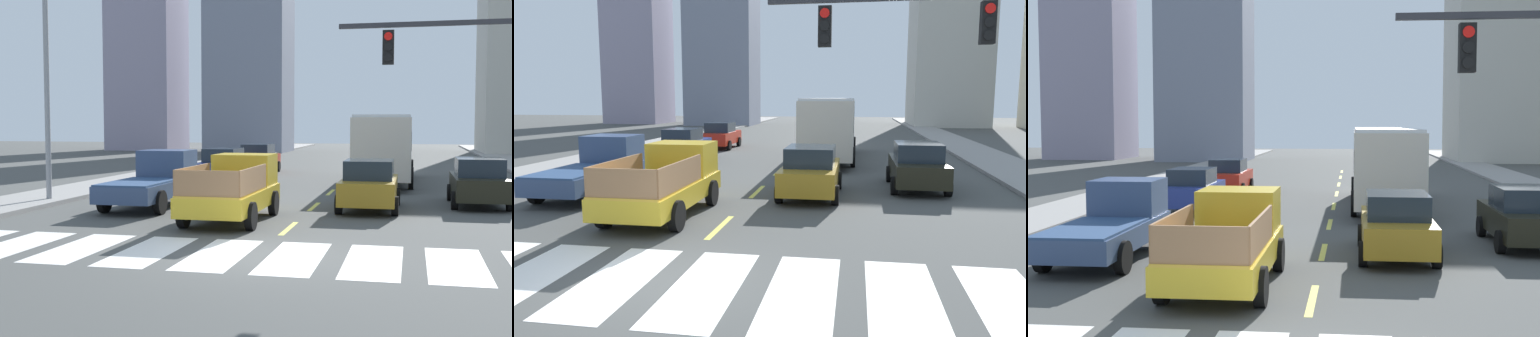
% 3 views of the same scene
% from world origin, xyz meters
% --- Properties ---
extents(ground_plane, '(160.00, 160.00, 0.00)m').
position_xyz_m(ground_plane, '(0.00, 0.00, 0.00)').
color(ground_plane, '#474947').
extents(sidewalk_left, '(3.01, 110.00, 0.15)m').
position_xyz_m(sidewalk_left, '(-10.60, 18.00, 0.07)').
color(sidewalk_left, gray).
rests_on(sidewalk_left, ground).
extents(crosswalk_stripe_1, '(1.22, 3.73, 0.01)m').
position_xyz_m(crosswalk_stripe_1, '(-6.02, 0.00, 0.00)').
color(crosswalk_stripe_1, white).
rests_on(crosswalk_stripe_1, ground).
extents(crosswalk_stripe_2, '(1.22, 3.73, 0.01)m').
position_xyz_m(crosswalk_stripe_2, '(-4.30, 0.00, 0.00)').
color(crosswalk_stripe_2, white).
rests_on(crosswalk_stripe_2, ground).
extents(crosswalk_stripe_3, '(1.22, 3.73, 0.01)m').
position_xyz_m(crosswalk_stripe_3, '(-2.58, 0.00, 0.00)').
color(crosswalk_stripe_3, white).
rests_on(crosswalk_stripe_3, ground).
extents(crosswalk_stripe_4, '(1.22, 3.73, 0.01)m').
position_xyz_m(crosswalk_stripe_4, '(-0.86, 0.00, 0.00)').
color(crosswalk_stripe_4, white).
rests_on(crosswalk_stripe_4, ground).
extents(crosswalk_stripe_5, '(1.22, 3.73, 0.01)m').
position_xyz_m(crosswalk_stripe_5, '(0.86, 0.00, 0.00)').
color(crosswalk_stripe_5, white).
rests_on(crosswalk_stripe_5, ground).
extents(crosswalk_stripe_6, '(1.22, 3.73, 0.01)m').
position_xyz_m(crosswalk_stripe_6, '(2.58, 0.00, 0.00)').
color(crosswalk_stripe_6, white).
rests_on(crosswalk_stripe_6, ground).
extents(crosswalk_stripe_7, '(1.22, 3.73, 0.01)m').
position_xyz_m(crosswalk_stripe_7, '(4.30, 0.00, 0.00)').
color(crosswalk_stripe_7, white).
rests_on(crosswalk_stripe_7, ground).
extents(lane_dash_0, '(0.16, 2.40, 0.01)m').
position_xyz_m(lane_dash_0, '(0.00, 4.00, 0.00)').
color(lane_dash_0, '#DBD352').
rests_on(lane_dash_0, ground).
extents(lane_dash_1, '(0.16, 2.40, 0.01)m').
position_xyz_m(lane_dash_1, '(0.00, 9.00, 0.00)').
color(lane_dash_1, '#DBD352').
rests_on(lane_dash_1, ground).
extents(lane_dash_2, '(0.16, 2.40, 0.01)m').
position_xyz_m(lane_dash_2, '(0.00, 14.00, 0.00)').
color(lane_dash_2, '#DBD352').
rests_on(lane_dash_2, ground).
extents(lane_dash_3, '(0.16, 2.40, 0.01)m').
position_xyz_m(lane_dash_3, '(0.00, 19.00, 0.00)').
color(lane_dash_3, '#DBD352').
rests_on(lane_dash_3, ground).
extents(lane_dash_4, '(0.16, 2.40, 0.01)m').
position_xyz_m(lane_dash_4, '(0.00, 24.00, 0.00)').
color(lane_dash_4, '#DBD352').
rests_on(lane_dash_4, ground).
extents(lane_dash_5, '(0.16, 2.40, 0.01)m').
position_xyz_m(lane_dash_5, '(0.00, 29.00, 0.00)').
color(lane_dash_5, '#DBD352').
rests_on(lane_dash_5, ground).
extents(lane_dash_6, '(0.16, 2.40, 0.01)m').
position_xyz_m(lane_dash_6, '(0.00, 34.00, 0.00)').
color(lane_dash_6, '#DBD352').
rests_on(lane_dash_6, ground).
extents(lane_dash_7, '(0.16, 2.40, 0.01)m').
position_xyz_m(lane_dash_7, '(0.00, 39.00, 0.00)').
color(lane_dash_7, '#DBD352').
rests_on(lane_dash_7, ground).
extents(pickup_stakebed, '(2.18, 5.20, 1.96)m').
position_xyz_m(pickup_stakebed, '(-1.94, 5.40, 0.94)').
color(pickup_stakebed, gold).
rests_on(pickup_stakebed, ground).
extents(pickup_dark, '(2.18, 5.20, 1.96)m').
position_xyz_m(pickup_dark, '(-5.54, 7.87, 0.92)').
color(pickup_dark, '#354970').
rests_on(pickup_dark, ground).
extents(city_bus, '(2.72, 10.80, 3.32)m').
position_xyz_m(city_bus, '(2.09, 18.97, 1.95)').
color(city_bus, beige).
rests_on(city_bus, ground).
extents(sedan_near_right, '(2.02, 4.40, 1.72)m').
position_xyz_m(sedan_near_right, '(-5.64, 17.14, 0.86)').
color(sedan_near_right, navy).
rests_on(sedan_near_right, ground).
extents(sedan_mid, '(2.02, 4.40, 1.72)m').
position_xyz_m(sedan_mid, '(1.96, 8.56, 0.86)').
color(sedan_mid, '#A2781D').
rests_on(sedan_mid, ground).
extents(sedan_far, '(2.02, 4.40, 1.72)m').
position_xyz_m(sedan_far, '(-5.45, 23.87, 0.86)').
color(sedan_far, red).
rests_on(sedan_far, ground).
extents(sedan_near_left, '(2.02, 4.40, 1.72)m').
position_xyz_m(sedan_near_left, '(5.71, 10.59, 0.86)').
color(sedan_near_left, black).
rests_on(sedan_near_left, ground).
extents(streetlight_left, '(2.20, 0.28, 9.00)m').
position_xyz_m(streetlight_left, '(-9.66, 7.99, 4.97)').
color(streetlight_left, gray).
rests_on(streetlight_left, ground).
extents(block_mid_right, '(8.06, 7.03, 27.09)m').
position_xyz_m(block_mid_right, '(-12.89, 52.20, 13.55)').
color(block_mid_right, gray).
rests_on(block_mid_right, ground).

